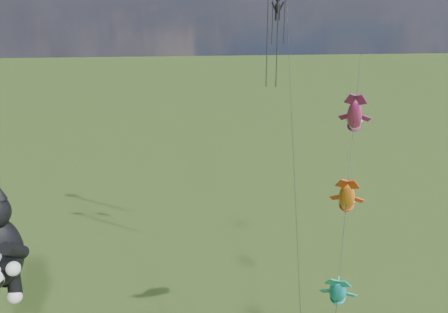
{
  "coord_description": "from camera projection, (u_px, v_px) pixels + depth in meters",
  "views": [
    {
      "loc": [
        13.07,
        -14.92,
        20.26
      ],
      "look_at": [
        15.61,
        13.32,
        10.82
      ],
      "focal_mm": 40.0,
      "sensor_mm": 36.0,
      "label": 1
    }
  ],
  "objects": [
    {
      "name": "fish_windsock_rig",
      "position": [
        342.0,
        244.0,
        22.08
      ],
      "size": [
        5.88,
        14.93,
        17.14
      ],
      "rotation": [
        0.0,
        0.0,
        -0.04
      ],
      "color": "brown",
      "rests_on": "ground"
    },
    {
      "name": "parafoil_rig",
      "position": [
        279.0,
        2.0,
        33.15
      ],
      "size": [
        2.2,
        17.55,
        25.46
      ],
      "rotation": [
        0.0,
        0.0,
        0.01
      ],
      "color": "brown",
      "rests_on": "ground"
    }
  ]
}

